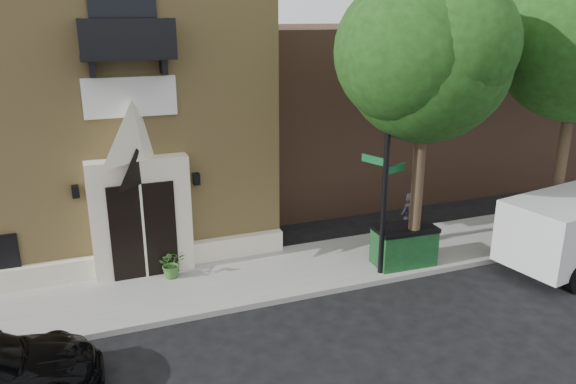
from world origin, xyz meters
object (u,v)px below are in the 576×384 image
at_px(fire_hydrant, 430,248).
at_px(dumpster, 404,245).
at_px(pedestrian_near, 408,219).
at_px(street_sign, 385,174).

distance_m(fire_hydrant, dumpster, 0.80).
bearing_deg(pedestrian_near, dumpster, 30.56).
relative_size(fire_hydrant, dumpster, 0.49).
xyz_separation_m(street_sign, dumpster, (0.87, 0.24, -2.23)).
height_order(street_sign, pedestrian_near, street_sign).
bearing_deg(dumpster, pedestrian_near, 56.39).
bearing_deg(fire_hydrant, pedestrian_near, 85.80).
bearing_deg(street_sign, dumpster, -5.49).
xyz_separation_m(fire_hydrant, pedestrian_near, (0.10, 1.36, 0.40)).
bearing_deg(fire_hydrant, dumpster, 166.75).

